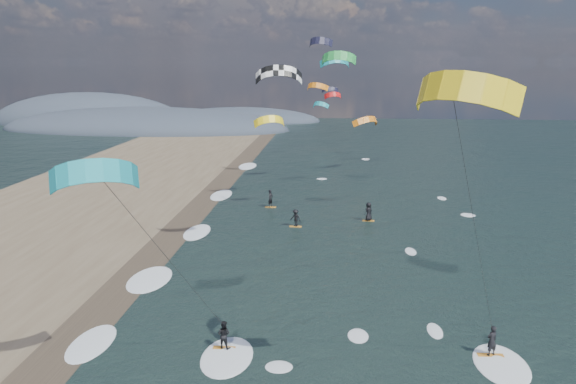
{
  "coord_description": "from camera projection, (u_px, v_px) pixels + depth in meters",
  "views": [
    {
      "loc": [
        1.68,
        -20.01,
        14.43
      ],
      "look_at": [
        -1.0,
        12.0,
        7.0
      ],
      "focal_mm": 35.0,
      "sensor_mm": 36.0,
      "label": 1
    }
  ],
  "objects": [
    {
      "name": "shoreline_surf",
      "position": [
        148.0,
        281.0,
        38.02
      ],
      "size": [
        2.4,
        79.4,
        0.11
      ],
      "color": "white",
      "rests_on": "ground"
    },
    {
      "name": "kitesurfer_near_b",
      "position": [
        148.0,
        243.0,
        23.54
      ],
      "size": [
        6.9,
        8.68,
        11.7
      ],
      "color": "#C27A22",
      "rests_on": "ground"
    },
    {
      "name": "bg_kite_field",
      "position": [
        326.0,
        89.0,
        73.82
      ],
      "size": [
        14.99,
        73.56,
        11.2
      ],
      "color": "orange",
      "rests_on": "ground"
    },
    {
      "name": "wet_sand_strip",
      "position": [
        102.0,
        310.0,
        33.5
      ],
      "size": [
        3.0,
        240.0,
        0.0
      ],
      "primitive_type": "cube",
      "color": "#382D23",
      "rests_on": "ground"
    },
    {
      "name": "far_kitesurfers",
      "position": [
        316.0,
        211.0,
        52.47
      ],
      "size": [
        10.78,
        7.63,
        1.82
      ],
      "color": "#C27A22",
      "rests_on": "ground"
    },
    {
      "name": "kitesurfer_near_a",
      "position": [
        464.0,
        160.0,
        21.34
      ],
      "size": [
        7.68,
        9.23,
        14.69
      ],
      "color": "#C27A22",
      "rests_on": "ground"
    },
    {
      "name": "coastal_hills",
      "position": [
        136.0,
        126.0,
        131.19
      ],
      "size": [
        80.0,
        41.0,
        15.0
      ],
      "color": "#3D4756",
      "rests_on": "ground"
    }
  ]
}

